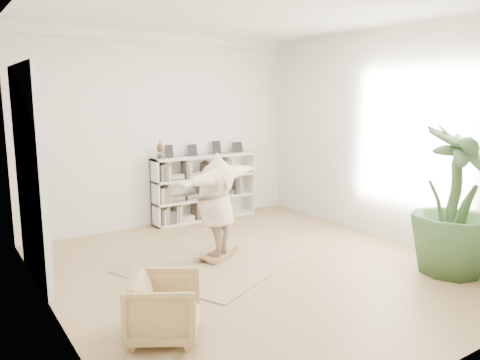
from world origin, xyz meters
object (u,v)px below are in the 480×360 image
at_px(armchair, 164,307).
at_px(rocker_board, 217,256).
at_px(bookshelf, 205,188).
at_px(person, 216,202).
at_px(houseplant, 455,201).

relative_size(armchair, rocker_board, 1.18).
distance_m(armchair, rocker_board, 2.36).
xyz_separation_m(bookshelf, person, (-1.04, -2.21, 0.27)).
xyz_separation_m(person, houseplant, (2.48, -2.24, 0.12)).
relative_size(armchair, houseplant, 0.35).
distance_m(rocker_board, houseplant, 3.48).
height_order(bookshelf, houseplant, houseplant).
height_order(bookshelf, rocker_board, bookshelf).
distance_m(bookshelf, rocker_board, 2.50).
height_order(rocker_board, person, person).
bearing_deg(armchair, person, -11.72).
bearing_deg(armchair, houseplant, -65.57).
height_order(bookshelf, armchair, bookshelf).
bearing_deg(rocker_board, bookshelf, 40.79).
relative_size(rocker_board, houseplant, 0.30).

